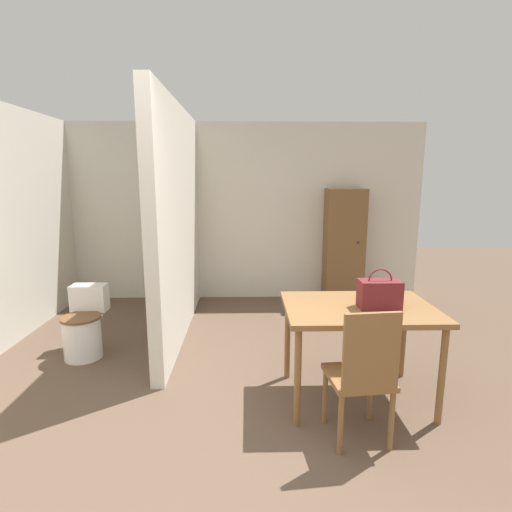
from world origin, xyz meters
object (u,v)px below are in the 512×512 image
Objects in this scene: wooden_chair at (363,373)px; toilet at (84,327)px; dining_table at (358,316)px; handbag at (379,294)px; wooden_cabinet at (344,246)px.

wooden_chair reaches higher than toilet.
dining_table reaches higher than toilet.
handbag is at bearing -20.01° from dining_table.
wooden_cabinet is at bearing 81.95° from handbag.
dining_table is 0.59m from wooden_chair.
wooden_cabinet reaches higher than handbag.
toilet is at bearing -149.77° from wooden_cabinet.
wooden_chair is 3.21m from wooden_cabinet.
wooden_cabinet is at bearing 73.22° from wooden_chair.
dining_table is 0.71× the size of wooden_cabinet.
wooden_cabinet is at bearing 78.89° from dining_table.
handbag is at bearing -19.15° from toilet.
wooden_chair reaches higher than dining_table.
handbag reaches higher than dining_table.
dining_table is 0.24m from handbag.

